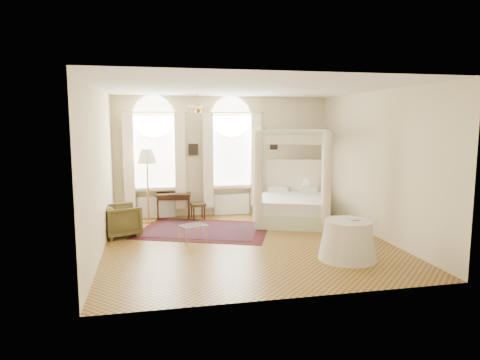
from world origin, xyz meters
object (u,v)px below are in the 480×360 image
at_px(stool, 198,206).
at_px(coffee_table, 193,227).
at_px(canopy_bed, 292,201).
at_px(side_table, 348,240).
at_px(writing_desk, 174,197).
at_px(armchair, 122,220).
at_px(nightstand, 302,203).
at_px(floor_lamp, 147,160).

height_order(stool, coffee_table, stool).
bearing_deg(canopy_bed, side_table, -89.70).
bearing_deg(writing_desk, armchair, -129.64).
relative_size(armchair, side_table, 0.72).
height_order(nightstand, armchair, armchair).
relative_size(nightstand, side_table, 0.58).
bearing_deg(coffee_table, nightstand, 34.63).
xyz_separation_m(writing_desk, side_table, (3.05, -4.16, -0.22)).
bearing_deg(stool, canopy_bed, -17.48).
relative_size(nightstand, armchair, 0.81).
distance_m(nightstand, stool, 2.99).
xyz_separation_m(coffee_table, side_table, (2.78, -1.73, 0.02)).
relative_size(canopy_bed, nightstand, 4.18).
xyz_separation_m(canopy_bed, stool, (-2.40, 0.76, -0.18)).
bearing_deg(coffee_table, canopy_bed, 28.32).
relative_size(canopy_bed, side_table, 2.42).
bearing_deg(floor_lamp, coffee_table, -66.39).
bearing_deg(nightstand, floor_lamp, -177.92).
bearing_deg(nightstand, armchair, -163.88).
height_order(nightstand, side_table, side_table).
bearing_deg(canopy_bed, writing_desk, 162.69).
bearing_deg(writing_desk, nightstand, -1.91).
height_order(canopy_bed, floor_lamp, canopy_bed).
xyz_separation_m(canopy_bed, nightstand, (0.59, 0.83, -0.23)).
bearing_deg(nightstand, coffee_table, -145.37).
height_order(coffee_table, side_table, side_table).
bearing_deg(armchair, floor_lamp, -43.98).
distance_m(nightstand, floor_lamp, 4.49).
distance_m(stool, floor_lamp, 1.81).
height_order(canopy_bed, coffee_table, canopy_bed).
distance_m(writing_desk, coffee_table, 2.46).
xyz_separation_m(writing_desk, coffee_table, (0.28, -2.43, -0.24)).
height_order(writing_desk, armchair, armchair).
bearing_deg(writing_desk, stool, -16.67).
height_order(nightstand, stool, nightstand).
distance_m(armchair, coffee_table, 1.79).
distance_m(nightstand, coffee_table, 4.07).
height_order(canopy_bed, writing_desk, canopy_bed).
relative_size(canopy_bed, stool, 6.03).
xyz_separation_m(stool, armchair, (-1.91, -1.35, -0.01)).
distance_m(writing_desk, floor_lamp, 1.26).
height_order(writing_desk, side_table, side_table).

